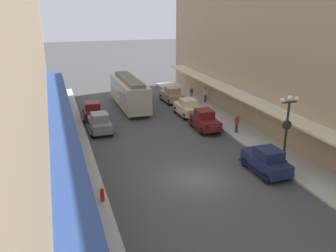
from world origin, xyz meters
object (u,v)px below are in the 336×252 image
Objects in this scene: parked_car_0 at (172,94)px; pedestrian_2 at (67,219)px; parked_car_2 at (100,122)px; parked_car_4 at (187,107)px; parked_car_1 at (266,160)px; pedestrian_1 at (237,123)px; parked_car_5 at (92,110)px; pedestrian_4 at (191,94)px; lamp_post_with_clock at (287,129)px; fire_hydrant at (102,195)px; streetcar at (129,92)px; pedestrian_3 at (206,95)px; pedestrian_0 at (81,193)px; parked_car_3 at (205,120)px.

pedestrian_2 is at bearing -119.49° from parked_car_0.
parked_car_2 is 1.00× the size of parked_car_4.
parked_car_1 reaches higher than pedestrian_1.
pedestrian_4 is (12.02, 3.41, 0.05)m from parked_car_5.
lamp_post_with_clock is 19.50m from pedestrian_4.
parked_car_1 is 0.83× the size of lamp_post_with_clock.
pedestrian_4 reaches higher than fire_hydrant.
pedestrian_3 is at bearing -3.45° from streetcar.
pedestrian_0 is at bearing -176.30° from parked_car_1.
pedestrian_2 is at bearing -127.74° from pedestrian_3.
parked_car_0 is 2.63× the size of pedestrian_1.
parked_car_5 is 2.63× the size of pedestrian_4.
parked_car_2 and parked_car_3 have the same top height.
lamp_post_with_clock is (1.55, -19.95, 2.04)m from parked_car_0.
parked_car_0 is at bearing 40.45° from parked_car_2.
pedestrian_2 is at bearing -144.00° from pedestrian_1.
streetcar is 1.87× the size of lamp_post_with_clock.
fire_hydrant is 24.30m from pedestrian_4.
parked_car_1 reaches higher than fire_hydrant.
parked_car_1 is at bearing -88.93° from parked_car_4.
pedestrian_0 is (-12.39, -20.96, 0.05)m from parked_car_0.
parked_car_5 is 13.57m from pedestrian_3.
fire_hydrant is at bearing -123.74° from pedestrian_4.
parked_car_5 is at bearing -157.81° from parked_car_0.
pedestrian_1 is at bearing 32.38° from fire_hydrant.
parked_car_0 is 1.01× the size of parked_car_1.
parked_car_4 is 5.23× the size of fire_hydrant.
fire_hydrant is at bearing -95.02° from parked_car_5.
lamp_post_with_clock is (1.81, -9.50, 2.04)m from parked_car_3.
streetcar is (-5.32, 19.08, 0.96)m from parked_car_1.
parked_car_0 reaches higher than pedestrian_4.
parked_car_5 is 14.41m from pedestrian_1.
pedestrian_3 reaches higher than fire_hydrant.
streetcar is 13.49m from pedestrian_1.
parked_car_2 is 12.71m from fire_hydrant.
parked_car_1 and parked_car_2 have the same top height.
parked_car_2 and parked_car_5 have the same top height.
pedestrian_2 is at bearing -134.96° from parked_car_3.
pedestrian_0 is (-2.82, -12.79, 0.05)m from parked_car_2.
parked_car_2 is 5.21× the size of fire_hydrant.
parked_car_4 is at bearing -10.95° from parked_car_5.
parked_car_5 is 0.84× the size of lamp_post_with_clock.
parked_car_2 is 9.59m from parked_car_3.
lamp_post_with_clock reaches higher than fire_hydrant.
parked_car_2 is 0.99× the size of parked_car_3.
lamp_post_with_clock is at bearing -54.79° from parked_car_5.
parked_car_0 is at bearing 156.05° from pedestrian_3.
pedestrian_2 reaches higher than pedestrian_4.
pedestrian_4 is at bearing 55.80° from pedestrian_2.
parked_car_3 reaches higher than pedestrian_3.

